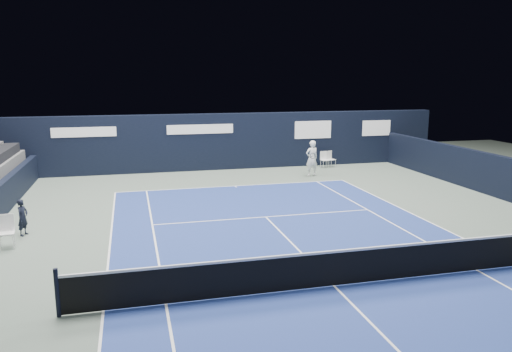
{
  "coord_description": "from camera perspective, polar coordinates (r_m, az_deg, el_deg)",
  "views": [
    {
      "loc": [
        -4.73,
        -10.72,
        5.1
      ],
      "look_at": [
        -0.04,
        7.71,
        1.3
      ],
      "focal_mm": 35.0,
      "sensor_mm": 36.0,
      "label": 1
    }
  ],
  "objects": [
    {
      "name": "back_sponsor_wall",
      "position": [
        27.86,
        -4.38,
        3.95
      ],
      "size": [
        26.0,
        0.63,
        3.1
      ],
      "color": "black",
      "rests_on": "ground"
    },
    {
      "name": "line_judge_chair",
      "position": [
        16.9,
        -26.64,
        -5.44
      ],
      "size": [
        0.49,
        0.48,
        1.02
      ],
      "rotation": [
        0.0,
        0.0,
        0.1
      ],
      "color": "white",
      "rests_on": "ground"
    },
    {
      "name": "court_markings",
      "position": [
        12.77,
        8.94,
        -12.32
      ],
      "size": [
        11.03,
        23.83,
        0.0
      ],
      "color": "white",
      "rests_on": "court_surface"
    },
    {
      "name": "line_judge",
      "position": [
        17.95,
        -25.11,
        -4.3
      ],
      "size": [
        0.45,
        0.52,
        1.21
      ],
      "primitive_type": "imported",
      "rotation": [
        0.0,
        0.0,
        1.14
      ],
      "color": "black",
      "rests_on": "ground"
    },
    {
      "name": "folding_chair_back_a",
      "position": [
        28.74,
        7.76,
        2.21
      ],
      "size": [
        0.44,
        0.47,
        0.92
      ],
      "rotation": [
        0.0,
        0.0,
        0.1
      ],
      "color": "white",
      "rests_on": "ground"
    },
    {
      "name": "tennis_player",
      "position": [
        26.07,
        6.39,
        2.03
      ],
      "size": [
        0.74,
        0.89,
        1.86
      ],
      "color": "white",
      "rests_on": "ground"
    },
    {
      "name": "tennis_net",
      "position": [
        12.58,
        9.01,
        -10.24
      ],
      "size": [
        12.9,
        0.1,
        1.1
      ],
      "color": "black",
      "rests_on": "ground"
    },
    {
      "name": "ground",
      "position": [
        14.5,
        5.8,
        -9.35
      ],
      "size": [
        48.0,
        48.0,
        0.0
      ],
      "primitive_type": "plane",
      "color": "#516156",
      "rests_on": "ground"
    },
    {
      "name": "court_surface",
      "position": [
        12.78,
        8.93,
        -12.35
      ],
      "size": [
        10.97,
        23.77,
        0.01
      ],
      "primitive_type": "cube",
      "color": "navy",
      "rests_on": "ground"
    },
    {
      "name": "folding_chair_back_b",
      "position": [
        28.98,
        8.49,
        2.08
      ],
      "size": [
        0.52,
        0.52,
        0.91
      ],
      "rotation": [
        0.0,
        0.0,
        0.41
      ],
      "color": "silver",
      "rests_on": "ground"
    }
  ]
}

